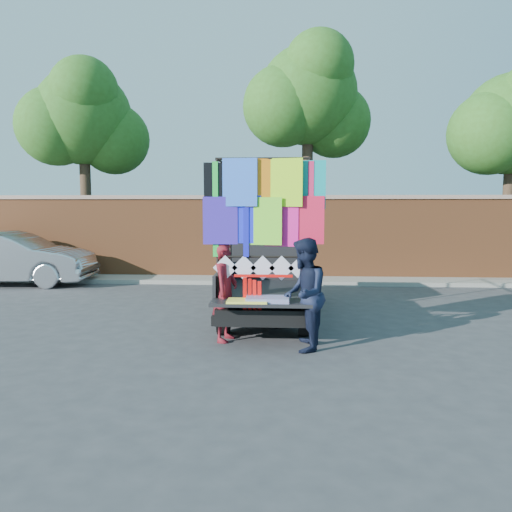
# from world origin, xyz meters

# --- Properties ---
(ground) EXTENTS (90.00, 90.00, 0.00)m
(ground) POSITION_xyz_m (0.00, 0.00, 0.00)
(ground) COLOR #38383A
(ground) RESTS_ON ground
(brick_wall) EXTENTS (30.00, 0.45, 2.61)m
(brick_wall) POSITION_xyz_m (0.00, 7.00, 1.33)
(brick_wall) COLOR #97522C
(brick_wall) RESTS_ON ground
(curb) EXTENTS (30.00, 1.20, 0.12)m
(curb) POSITION_xyz_m (0.00, 6.30, 0.06)
(curb) COLOR gray
(curb) RESTS_ON ground
(tree_left) EXTENTS (4.20, 3.30, 7.05)m
(tree_left) POSITION_xyz_m (-6.48, 8.12, 5.12)
(tree_left) COLOR #38281C
(tree_left) RESTS_ON ground
(tree_mid) EXTENTS (4.20, 3.30, 7.73)m
(tree_mid) POSITION_xyz_m (1.02, 8.12, 5.70)
(tree_mid) COLOR #38281C
(tree_mid) RESTS_ON ground
(pickup_truck) EXTENTS (1.96, 4.93, 3.10)m
(pickup_truck) POSITION_xyz_m (-0.07, 2.18, 0.79)
(pickup_truck) COLOR black
(pickup_truck) RESTS_ON ground
(sedan) EXTENTS (4.75, 1.83, 1.54)m
(sedan) POSITION_xyz_m (-7.65, 5.42, 0.77)
(sedan) COLOR #ACAEB3
(sedan) RESTS_ON ground
(woman) EXTENTS (0.52, 0.69, 1.70)m
(woman) POSITION_xyz_m (-0.72, -0.15, 0.85)
(woman) COLOR maroon
(woman) RESTS_ON ground
(man) EXTENTS (0.76, 0.94, 1.81)m
(man) POSITION_xyz_m (0.61, -0.63, 0.90)
(man) COLOR black
(man) RESTS_ON ground
(streamer_bundle) EXTENTS (0.96, 0.06, 0.66)m
(streamer_bundle) POSITION_xyz_m (-0.16, -0.40, 0.97)
(streamer_bundle) COLOR red
(streamer_bundle) RESTS_ON ground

